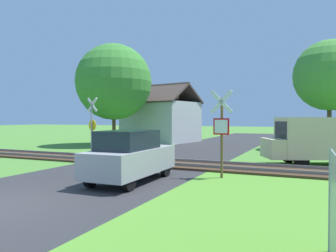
% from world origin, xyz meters
% --- Properties ---
extents(road_asphalt, '(6.53, 80.00, 0.01)m').
position_xyz_m(road_asphalt, '(0.00, 2.00, 0.00)').
color(road_asphalt, '#2D2D30').
rests_on(road_asphalt, ground).
extents(rail_track, '(60.00, 2.60, 0.22)m').
position_xyz_m(rail_track, '(0.00, 8.56, 0.06)').
color(rail_track, '#422D1E').
rests_on(rail_track, ground).
extents(stop_sign_near, '(0.88, 0.17, 3.23)m').
position_xyz_m(stop_sign_near, '(4.15, 6.20, 1.81)').
color(stop_sign_near, brown).
rests_on(stop_sign_near, ground).
extents(crossing_sign_far, '(0.86, 0.24, 3.41)m').
position_xyz_m(crossing_sign_far, '(-4.61, 10.10, 1.92)').
color(crossing_sign_far, '#9E9EA5').
rests_on(crossing_sign_far, ground).
extents(house, '(7.28, 6.39, 5.38)m').
position_xyz_m(house, '(-5.90, 22.15, 1.99)').
color(house, '#B7B7BC').
rests_on(house, ground).
extents(tree_right, '(4.88, 4.88, 7.60)m').
position_xyz_m(tree_right, '(8.20, 19.77, 5.15)').
color(tree_right, '#513823').
rests_on(tree_right, ground).
extents(tree_left, '(6.14, 6.14, 8.18)m').
position_xyz_m(tree_left, '(-7.61, 16.92, 5.11)').
color(tree_left, '#513823').
rests_on(tree_left, ground).
extents(mail_truck, '(5.23, 3.72, 2.24)m').
position_xyz_m(mail_truck, '(7.56, 11.40, 1.24)').
color(mail_truck, beige).
rests_on(mail_truck, ground).
extents(parked_car, '(1.70, 4.02, 1.78)m').
position_xyz_m(parked_car, '(1.46, 4.24, 0.89)').
color(parked_car, '#99999E').
rests_on(parked_car, ground).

